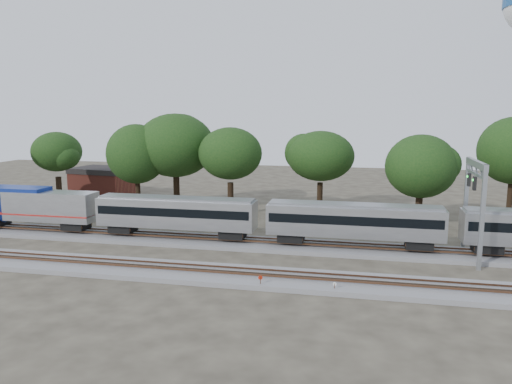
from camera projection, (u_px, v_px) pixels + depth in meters
ground at (201, 261)px, 45.49m from camera, size 160.00×160.00×0.00m
track_far at (219, 242)px, 51.24m from camera, size 160.00×5.00×0.73m
track_near at (185, 272)px, 41.59m from camera, size 160.00×5.00×0.73m
train at (455, 225)px, 46.06m from camera, size 105.39×3.00×4.43m
switch_stand_red at (260, 280)px, 38.18m from camera, size 0.33×0.13×1.07m
switch_stand_white at (335, 286)px, 37.21m from camera, size 0.28×0.05×0.89m
switch_lever at (257, 285)px, 38.61m from camera, size 0.53×0.35×0.30m
signal_gantry at (475, 188)px, 45.19m from camera, size 0.63×7.48×9.10m
brick_building at (104, 181)px, 80.45m from camera, size 10.25×7.95×4.49m
tree_1 at (57, 152)px, 70.59m from camera, size 7.90×7.90×11.14m
tree_2 at (137, 154)px, 66.14m from camera, size 7.97×7.97×11.23m
tree_3 at (175, 146)px, 67.30m from camera, size 9.03×9.03×12.72m
tree_4 at (230, 154)px, 63.53m from camera, size 8.25×8.25×11.64m
tree_5 at (321, 156)px, 65.32m from camera, size 7.77×7.77×10.95m
tree_6 at (421, 166)px, 58.14m from camera, size 7.23×7.23×10.19m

